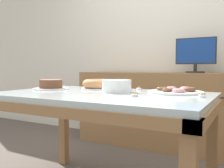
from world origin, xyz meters
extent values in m
cube|color=silver|center=(0.00, 1.63, 1.30)|extent=(8.00, 0.10, 2.60)
cube|color=silver|center=(0.00, 0.00, 0.74)|extent=(1.45, 0.88, 0.04)
cube|color=olive|center=(0.00, -0.42, 0.69)|extent=(1.48, 0.08, 0.06)
cube|color=olive|center=(0.00, 0.42, 0.69)|extent=(1.48, 0.08, 0.06)
cube|color=olive|center=(-0.70, 0.00, 0.69)|extent=(0.08, 0.92, 0.06)
cube|color=olive|center=(0.70, 0.00, 0.69)|extent=(0.08, 0.92, 0.06)
cube|color=olive|center=(-0.68, 0.39, 0.35)|extent=(0.07, 0.07, 0.70)
cube|color=olive|center=(0.68, 0.39, 0.35)|extent=(0.07, 0.07, 0.70)
cube|color=olive|center=(0.00, 1.33, 0.44)|extent=(2.02, 0.44, 0.88)
cylinder|color=#262628|center=(0.37, 1.33, 0.89)|extent=(0.20, 0.20, 0.02)
cylinder|color=#262628|center=(0.37, 1.33, 0.94)|extent=(0.04, 0.04, 0.09)
cube|color=#262628|center=(0.37, 1.33, 1.12)|extent=(0.42, 0.02, 0.28)
cube|color=navy|center=(0.37, 1.31, 1.12)|extent=(0.40, 0.00, 0.26)
cylinder|color=white|center=(-0.51, 0.05, 0.76)|extent=(0.28, 0.28, 0.01)
cylinder|color=brown|center=(-0.51, 0.05, 0.80)|extent=(0.18, 0.18, 0.06)
cylinder|color=brown|center=(-0.51, 0.05, 0.84)|extent=(0.18, 0.18, 0.01)
cylinder|color=white|center=(-0.18, 0.25, 0.76)|extent=(0.28, 0.28, 0.01)
torus|color=#BC7A4C|center=(-0.18, 0.25, 0.80)|extent=(0.26, 0.26, 0.07)
cylinder|color=white|center=(0.44, 0.25, 0.76)|extent=(0.38, 0.38, 0.01)
torus|color=brown|center=(0.54, 0.27, 0.79)|extent=(0.09, 0.09, 0.03)
torus|color=pink|center=(0.50, 0.32, 0.79)|extent=(0.07, 0.07, 0.03)
torus|color=pink|center=(0.39, 0.34, 0.78)|extent=(0.07, 0.07, 0.02)
torus|color=brown|center=(0.35, 0.26, 0.78)|extent=(0.08, 0.08, 0.02)
torus|color=brown|center=(0.41, 0.18, 0.78)|extent=(0.07, 0.07, 0.02)
torus|color=pink|center=(0.49, 0.17, 0.78)|extent=(0.08, 0.08, 0.02)
cylinder|color=white|center=(0.07, 0.09, 0.76)|extent=(0.21, 0.21, 0.01)
cylinder|color=white|center=(0.07, 0.09, 0.77)|extent=(0.21, 0.21, 0.01)
cylinder|color=white|center=(0.07, 0.09, 0.78)|extent=(0.21, 0.21, 0.01)
cylinder|color=white|center=(0.07, 0.09, 0.79)|extent=(0.21, 0.21, 0.01)
cylinder|color=white|center=(0.07, 0.09, 0.80)|extent=(0.21, 0.21, 0.01)
cylinder|color=white|center=(0.07, 0.09, 0.81)|extent=(0.21, 0.21, 0.01)
cylinder|color=white|center=(0.07, 0.09, 0.82)|extent=(0.21, 0.21, 0.01)
cylinder|color=white|center=(0.07, 0.09, 0.83)|extent=(0.21, 0.21, 0.01)
cylinder|color=white|center=(0.07, 0.09, 0.84)|extent=(0.21, 0.21, 0.01)
cylinder|color=silver|center=(0.65, 0.05, 0.77)|extent=(0.04, 0.04, 0.02)
cylinder|color=white|center=(0.65, 0.05, 0.77)|extent=(0.03, 0.03, 0.00)
cone|color=#F9B74C|center=(0.65, 0.05, 0.78)|extent=(0.01, 0.01, 0.02)
cylinder|color=silver|center=(0.13, 0.35, 0.77)|extent=(0.04, 0.04, 0.02)
cylinder|color=white|center=(0.13, 0.35, 0.77)|extent=(0.03, 0.03, 0.00)
cone|color=#F9B74C|center=(0.13, 0.35, 0.78)|extent=(0.01, 0.01, 0.02)
cylinder|color=silver|center=(0.29, -0.10, 0.77)|extent=(0.04, 0.04, 0.02)
cylinder|color=white|center=(0.29, -0.10, 0.77)|extent=(0.03, 0.03, 0.00)
cone|color=#F9B74C|center=(0.29, -0.10, 0.78)|extent=(0.01, 0.01, 0.02)
camera|label=1|loc=(0.89, -1.47, 0.93)|focal=40.00mm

